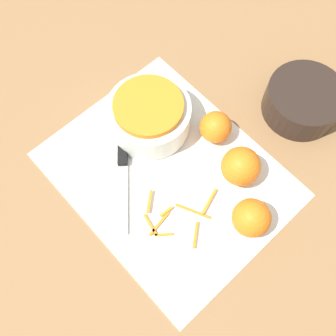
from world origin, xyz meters
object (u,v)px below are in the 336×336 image
Objects in this scene: orange_left at (251,218)px; bowl_speckled at (149,115)px; orange_right at (216,128)px; bowl_dark at (303,101)px; orange_back at (241,166)px; knife at (123,159)px.

bowl_speckled is at bearing 178.89° from orange_left.
orange_left is 0.20m from orange_right.
orange_back is at bearing -85.49° from bowl_dark.
bowl_dark is 0.30m from orange_left.
knife is at bearing -140.32° from orange_back.
knife is at bearing -116.05° from orange_right.
bowl_speckled reaches higher than orange_right.
bowl_speckled is 0.91× the size of knife.
orange_back reaches higher than bowl_dark.
orange_back reaches higher than knife.
orange_left is at bearing 59.27° from knife.
orange_back is (0.19, 0.15, 0.03)m from knife.
bowl_dark is 0.41m from knife.
orange_right is 0.10m from orange_back.
knife is 0.24m from orange_back.
orange_right is (-0.18, 0.09, -0.00)m from orange_left.
orange_back is (0.21, 0.06, -0.00)m from bowl_speckled.
knife is (0.03, -0.10, -0.03)m from bowl_speckled.
orange_back is at bearing 144.29° from orange_left.
orange_left is (0.30, -0.01, -0.00)m from bowl_speckled.
orange_right is (-0.08, -0.19, 0.00)m from bowl_dark.
orange_back reaches higher than orange_left.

